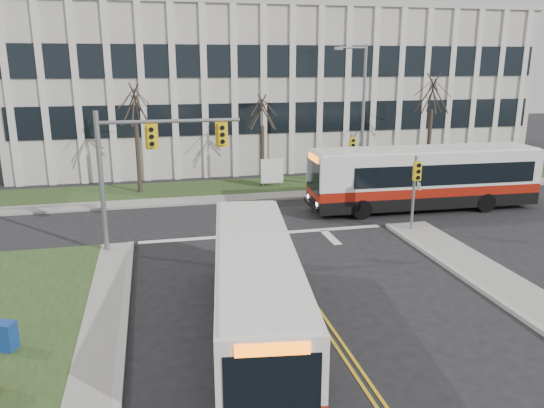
{
  "coord_description": "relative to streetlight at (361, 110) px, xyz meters",
  "views": [
    {
      "loc": [
        -5.08,
        -15.91,
        8.14
      ],
      "look_at": [
        -0.02,
        6.39,
        2.0
      ],
      "focal_mm": 35.0,
      "sensor_mm": 36.0,
      "label": 1
    }
  ],
  "objects": [
    {
      "name": "tree_left",
      "position": [
        -14.03,
        1.8,
        0.32
      ],
      "size": [
        1.8,
        1.8,
        7.7
      ],
      "color": "#42352B",
      "rests_on": "ground"
    },
    {
      "name": "mast_arm_signal",
      "position": [
        -13.65,
        -9.04,
        -0.94
      ],
      "size": [
        6.11,
        0.38,
        6.2
      ],
      "color": "slate",
      "rests_on": "ground"
    },
    {
      "name": "tree_mid",
      "position": [
        -6.03,
        2.0,
        -0.31
      ],
      "size": [
        1.8,
        1.8,
        6.82
      ],
      "color": "#42352B",
      "rests_on": "ground"
    },
    {
      "name": "signal_pole_far",
      "position": [
        -0.83,
        -0.8,
        -2.69
      ],
      "size": [
        0.34,
        0.39,
        3.8
      ],
      "color": "slate",
      "rests_on": "ground"
    },
    {
      "name": "bus_main",
      "position": [
        -10.34,
        -17.65,
        -3.77
      ],
      "size": [
        3.67,
        10.9,
        2.85
      ],
      "primitive_type": null,
      "rotation": [
        0.0,
        0.0,
        -0.13
      ],
      "color": "silver",
      "rests_on": "ground"
    },
    {
      "name": "bus_cross",
      "position": [
        1.7,
        -5.49,
        -3.48
      ],
      "size": [
        12.97,
        3.18,
        3.44
      ],
      "primitive_type": null,
      "rotation": [
        0.0,
        0.0,
        -1.6
      ],
      "color": "silver",
      "rests_on": "ground"
    },
    {
      "name": "building_lawn",
      "position": [
        -3.03,
        1.8,
        -5.13
      ],
      "size": [
        44.0,
        5.0,
        0.12
      ],
      "primitive_type": "cube",
      "color": "#28441D",
      "rests_on": "ground"
    },
    {
      "name": "streetlight",
      "position": [
        0.0,
        0.0,
        0.0
      ],
      "size": [
        2.15,
        0.25,
        9.2
      ],
      "color": "slate",
      "rests_on": "ground"
    },
    {
      "name": "signal_pole_near",
      "position": [
        -0.83,
        -9.3,
        -2.69
      ],
      "size": [
        0.34,
        0.39,
        3.8
      ],
      "color": "slate",
      "rests_on": "ground"
    },
    {
      "name": "ground",
      "position": [
        -8.03,
        -16.2,
        -5.19
      ],
      "size": [
        120.0,
        120.0,
        0.0
      ],
      "primitive_type": "plane",
      "color": "black",
      "rests_on": "ground"
    },
    {
      "name": "directory_sign",
      "position": [
        -5.53,
        1.3,
        -4.02
      ],
      "size": [
        1.5,
        0.12,
        2.0
      ],
      "color": "slate",
      "rests_on": "ground"
    },
    {
      "name": "newspaper_box_blue",
      "position": [
        -17.53,
        -17.06,
        -4.72
      ],
      "size": [
        0.63,
        0.6,
        0.95
      ],
      "primitive_type": "cube",
      "rotation": [
        0.0,
        0.0,
        -0.37
      ],
      "color": "navy",
      "rests_on": "ground"
    },
    {
      "name": "office_building",
      "position": [
        -3.03,
        13.8,
        0.81
      ],
      "size": [
        40.0,
        16.0,
        12.0
      ],
      "primitive_type": "cube",
      "color": "beige",
      "rests_on": "ground"
    },
    {
      "name": "tree_right",
      "position": [
        5.97,
        1.8,
        0.71
      ],
      "size": [
        1.8,
        1.8,
        8.25
      ],
      "color": "#42352B",
      "rests_on": "ground"
    },
    {
      "name": "sidewalk_cross",
      "position": [
        -3.03,
        -1.0,
        -5.12
      ],
      "size": [
        44.0,
        1.6,
        0.14
      ],
      "primitive_type": "cube",
      "color": "#9E9B93",
      "rests_on": "ground"
    }
  ]
}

